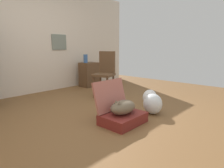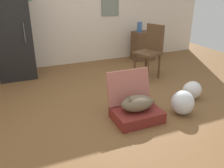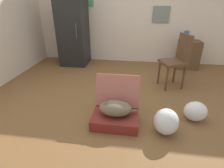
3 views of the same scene
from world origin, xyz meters
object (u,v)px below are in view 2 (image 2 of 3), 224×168
(chair, at_px, (150,50))
(cat, at_px, (137,103))
(plastic_bag_clear, at_px, (192,90))
(vase_tall, at_px, (140,27))
(refrigerator, at_px, (12,35))
(plastic_bag_white, at_px, (183,103))
(suitcase_base, at_px, (137,115))
(side_table, at_px, (143,46))

(chair, bearing_deg, cat, -57.04)
(plastic_bag_clear, relative_size, vase_tall, 1.38)
(cat, height_order, vase_tall, vase_tall)
(plastic_bag_clear, height_order, refrigerator, refrigerator)
(plastic_bag_white, relative_size, plastic_bag_clear, 1.08)
(suitcase_base, relative_size, side_table, 0.93)
(suitcase_base, distance_m, refrigerator, 2.86)
(cat, xyz_separation_m, plastic_bag_clear, (1.11, 0.23, -0.10))
(cat, relative_size, side_table, 0.77)
(suitcase_base, distance_m, chair, 1.73)
(cat, xyz_separation_m, chair, (1.00, 1.33, 0.30))
(suitcase_base, xyz_separation_m, side_table, (1.50, 2.45, 0.26))
(suitcase_base, bearing_deg, side_table, 58.56)
(plastic_bag_clear, relative_size, side_table, 0.47)
(refrigerator, bearing_deg, chair, -24.30)
(plastic_bag_clear, relative_size, refrigerator, 0.19)
(refrigerator, bearing_deg, plastic_bag_white, -50.99)
(suitcase_base, height_order, cat, cat)
(chair, bearing_deg, suitcase_base, -56.90)
(suitcase_base, height_order, plastic_bag_clear, plastic_bag_clear)
(plastic_bag_white, bearing_deg, chair, 76.95)
(cat, relative_size, refrigerator, 0.32)
(suitcase_base, bearing_deg, refrigerator, 119.56)
(plastic_bag_clear, bearing_deg, plastic_bag_white, -143.48)
(suitcase_base, distance_m, side_table, 2.88)
(plastic_bag_white, distance_m, plastic_bag_clear, 0.56)
(plastic_bag_white, bearing_deg, plastic_bag_clear, 36.52)
(suitcase_base, relative_size, vase_tall, 2.72)
(refrigerator, xyz_separation_m, chair, (2.35, -1.06, -0.27))
(plastic_bag_clear, xyz_separation_m, side_table, (0.39, 2.22, 0.19))
(suitcase_base, relative_size, plastic_bag_clear, 1.98)
(vase_tall, bearing_deg, suitcase_base, -119.27)
(plastic_bag_white, relative_size, vase_tall, 1.49)
(cat, bearing_deg, refrigerator, 119.48)
(cat, distance_m, refrigerator, 2.81)
(vase_tall, xyz_separation_m, chair, (-0.38, -1.12, -0.24))
(plastic_bag_white, bearing_deg, suitcase_base, 171.56)
(side_table, bearing_deg, suitcase_base, -121.44)
(cat, height_order, side_table, side_table)
(vase_tall, bearing_deg, plastic_bag_white, -105.59)
(cat, relative_size, plastic_bag_white, 1.52)
(plastic_bag_clear, xyz_separation_m, chair, (-0.12, 1.10, 0.40))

